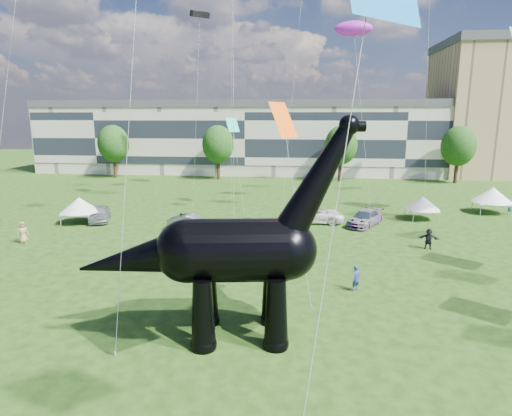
# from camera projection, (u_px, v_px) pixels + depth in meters

# --- Properties ---
(ground) EXTENTS (220.00, 220.00, 0.00)m
(ground) POSITION_uv_depth(u_px,v_px,m) (254.00, 357.00, 18.87)
(ground) COLOR #16330C
(ground) RESTS_ON ground
(terrace_row) EXTENTS (78.00, 11.00, 12.00)m
(terrace_row) POSITION_uv_depth(u_px,v_px,m) (249.00, 140.00, 78.69)
(terrace_row) COLOR beige
(terrace_row) RESTS_ON ground
(tree_far_left) EXTENTS (5.20, 5.20, 9.44)m
(tree_far_left) POSITION_uv_depth(u_px,v_px,m) (113.00, 141.00, 72.22)
(tree_far_left) COLOR #382314
(tree_far_left) RESTS_ON ground
(tree_mid_left) EXTENTS (5.20, 5.20, 9.44)m
(tree_mid_left) POSITION_uv_depth(u_px,v_px,m) (218.00, 141.00, 70.31)
(tree_mid_left) COLOR #382314
(tree_mid_left) RESTS_ON ground
(tree_mid_right) EXTENTS (5.20, 5.20, 9.44)m
(tree_mid_right) POSITION_uv_depth(u_px,v_px,m) (341.00, 142.00, 68.18)
(tree_mid_right) COLOR #382314
(tree_mid_right) RESTS_ON ground
(tree_far_right) EXTENTS (5.20, 5.20, 9.44)m
(tree_far_right) POSITION_uv_depth(u_px,v_px,m) (459.00, 143.00, 66.27)
(tree_far_right) COLOR #382314
(tree_far_right) RESTS_ON ground
(dinosaur_sculpture) EXTENTS (13.38, 4.30, 10.89)m
(dinosaur_sculpture) POSITION_uv_depth(u_px,v_px,m) (227.00, 254.00, 19.92)
(dinosaur_sculpture) COLOR black
(dinosaur_sculpture) RESTS_ON ground
(car_silver) EXTENTS (3.28, 4.96, 1.57)m
(car_silver) POSITION_uv_depth(u_px,v_px,m) (100.00, 214.00, 42.97)
(car_silver) COLOR #BBBBC0
(car_silver) RESTS_ON ground
(car_grey) EXTENTS (4.45, 1.83, 1.43)m
(car_grey) POSITION_uv_depth(u_px,v_px,m) (192.00, 222.00, 39.70)
(car_grey) COLOR slate
(car_grey) RESTS_ON ground
(car_white) EXTENTS (5.85, 2.71, 1.62)m
(car_white) POSITION_uv_depth(u_px,v_px,m) (315.00, 214.00, 42.47)
(car_white) COLOR white
(car_white) RESTS_ON ground
(car_dark) EXTENTS (4.35, 5.39, 1.47)m
(car_dark) POSITION_uv_depth(u_px,v_px,m) (365.00, 218.00, 41.24)
(car_dark) COLOR #595960
(car_dark) RESTS_ON ground
(gazebo_near) EXTENTS (3.78, 3.78, 2.42)m
(gazebo_near) POSITION_uv_depth(u_px,v_px,m) (422.00, 203.00, 43.60)
(gazebo_near) COLOR silver
(gazebo_near) RESTS_ON ground
(gazebo_far) EXTENTS (4.39, 4.39, 2.85)m
(gazebo_far) POSITION_uv_depth(u_px,v_px,m) (493.00, 195.00, 46.35)
(gazebo_far) COLOR white
(gazebo_far) RESTS_ON ground
(gazebo_left) EXTENTS (4.01, 4.01, 2.58)m
(gazebo_left) POSITION_uv_depth(u_px,v_px,m) (79.00, 205.00, 42.10)
(gazebo_left) COLOR silver
(gazebo_left) RESTS_ON ground
(visitors) EXTENTS (56.88, 41.36, 1.83)m
(visitors) POSITION_uv_depth(u_px,v_px,m) (206.00, 241.00, 33.42)
(visitors) COLOR gray
(visitors) RESTS_ON ground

